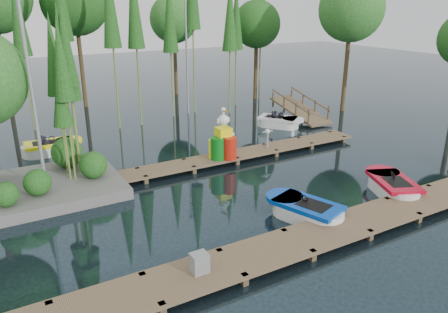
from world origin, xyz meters
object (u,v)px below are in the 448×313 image
boat_blue (306,211)px  yellow_barrel (215,149)px  island (5,107)px  boat_yellow_far (51,148)px  utility_cabinet (199,263)px  boat_red (392,187)px  drum_cluster (225,143)px

boat_blue → yellow_barrel: (-0.16, 5.71, 0.44)m
island → yellow_barrel: island is taller
boat_blue → boat_yellow_far: 12.14m
boat_yellow_far → utility_cabinet: 11.98m
utility_cabinet → boat_yellow_far: bearing=97.3°
island → utility_cabinet: (3.25, -7.79, -2.63)m
boat_blue → yellow_barrel: yellow_barrel is taller
island → boat_red: (11.59, -6.55, -2.92)m
utility_cabinet → boat_red: bearing=8.5°
island → boat_red: 13.62m
boat_blue → drum_cluster: (0.22, 5.55, 0.67)m
utility_cabinet → yellow_barrel: yellow_barrel is taller
boat_red → boat_yellow_far: (-9.87, 10.64, 0.02)m
utility_cabinet → drum_cluster: (4.64, 6.84, 0.38)m
island → boat_yellow_far: island is taller
utility_cabinet → drum_cluster: size_ratio=0.24×
boat_yellow_far → yellow_barrel: (5.78, -4.88, 0.42)m
yellow_barrel → utility_cabinet: bearing=-121.3°
yellow_barrel → drum_cluster: bearing=-22.4°
boat_red → island: bearing=173.4°
island → utility_cabinet: size_ratio=13.35×
island → boat_red: island is taller
utility_cabinet → drum_cluster: bearing=55.9°
island → boat_yellow_far: (1.72, 4.09, -2.90)m
drum_cluster → boat_red: bearing=-56.5°
boat_red → utility_cabinet: (-8.34, -1.24, 0.29)m
island → drum_cluster: size_ratio=3.15×
boat_red → yellow_barrel: (-4.08, 5.76, 0.43)m
boat_blue → boat_red: bearing=-19.6°
boat_yellow_far → utility_cabinet: bearing=-60.4°
island → yellow_barrel: (7.50, -0.79, -2.49)m
boat_blue → yellow_barrel: 5.72m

